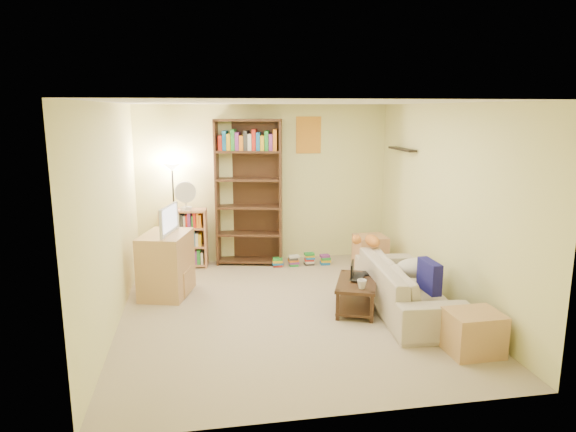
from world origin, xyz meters
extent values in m
plane|color=tan|center=(0.00, 0.00, 0.00)|extent=(4.50, 4.50, 0.00)
cube|color=#EFEDA1|center=(0.00, 2.25, 1.25)|extent=(4.00, 0.04, 2.50)
cube|color=#EFEDA1|center=(0.00, -2.25, 1.25)|extent=(4.00, 0.04, 2.50)
cube|color=#EFEDA1|center=(-2.00, 0.00, 1.25)|extent=(0.04, 4.50, 2.50)
cube|color=#EFEDA1|center=(2.00, 0.00, 1.25)|extent=(0.04, 4.50, 2.50)
cube|color=white|center=(0.00, 0.00, 2.50)|extent=(4.00, 4.50, 0.04)
cube|color=red|center=(0.72, 2.24, 2.02)|extent=(0.40, 0.02, 0.58)
cube|color=black|center=(1.92, 1.30, 1.85)|extent=(0.12, 0.80, 0.03)
imported|color=#BBAF9B|center=(1.44, -0.21, 0.30)|extent=(2.16, 1.07, 0.60)
cube|color=navy|center=(1.51, -0.66, 0.57)|extent=(0.13, 0.40, 0.36)
ellipsoid|color=beige|center=(1.59, -0.18, 0.51)|extent=(0.55, 0.39, 0.24)
ellipsoid|color=orange|center=(1.26, 0.59, 0.68)|extent=(0.39, 0.19, 0.15)
sphere|color=orange|center=(1.04, 0.60, 0.70)|extent=(0.13, 0.13, 0.13)
cube|color=#3A2316|center=(0.83, -0.12, 0.35)|extent=(0.73, 0.95, 0.04)
cube|color=#3A2316|center=(0.83, -0.12, 0.07)|extent=(0.70, 0.90, 0.03)
cube|color=#3A2316|center=(0.52, -0.39, 0.19)|extent=(0.04, 0.04, 0.37)
cube|color=#3A2316|center=(0.89, -0.53, 0.19)|extent=(0.04, 0.04, 0.37)
cube|color=#3A2316|center=(0.78, 0.30, 0.19)|extent=(0.04, 0.04, 0.37)
cube|color=#3A2316|center=(1.15, 0.16, 0.19)|extent=(0.04, 0.04, 0.37)
imported|color=black|center=(0.91, -0.06, 0.39)|extent=(0.56, 0.54, 0.03)
cube|color=white|center=(0.80, -0.01, 0.48)|extent=(0.11, 0.26, 0.19)
imported|color=silver|center=(0.80, -0.39, 0.42)|extent=(0.21, 0.21, 0.11)
cube|color=black|center=(1.02, 0.11, 0.38)|extent=(0.06, 0.15, 0.02)
cube|color=#D5B568|center=(-1.49, 0.83, 0.42)|extent=(0.74, 0.90, 0.83)
imported|color=black|center=(-1.49, 0.83, 1.02)|extent=(0.70, 0.42, 0.38)
cube|color=#45241A|center=(-0.26, 2.05, 1.14)|extent=(1.07, 0.55, 2.28)
cube|color=tan|center=(-1.29, 2.05, 0.46)|extent=(0.74, 0.36, 0.91)
cylinder|color=silver|center=(-1.24, 2.03, 0.93)|extent=(0.18, 0.18, 0.04)
cylinder|color=silver|center=(-1.24, 2.03, 1.03)|extent=(0.02, 0.02, 0.18)
cylinder|color=silver|center=(-1.24, 2.00, 1.19)|extent=(0.32, 0.06, 0.32)
cylinder|color=black|center=(-1.42, 2.05, 0.01)|extent=(0.24, 0.24, 0.03)
cylinder|color=black|center=(-1.42, 2.05, 0.77)|extent=(0.03, 0.03, 1.54)
cone|color=#FFF1C6|center=(-1.42, 2.05, 1.57)|extent=(0.28, 0.28, 0.12)
cube|color=tan|center=(1.54, 1.46, 0.26)|extent=(0.46, 0.46, 0.52)
cube|color=tan|center=(1.65, -1.42, 0.22)|extent=(0.53, 0.45, 0.44)
cube|color=red|center=(0.14, 1.79, 0.07)|extent=(0.16, 0.13, 0.14)
cube|color=#1966B2|center=(0.40, 1.79, 0.09)|extent=(0.16, 0.13, 0.17)
cube|color=gold|center=(0.66, 1.79, 0.10)|extent=(0.16, 0.13, 0.20)
cube|color=#268C33|center=(0.91, 1.79, 0.08)|extent=(0.16, 0.13, 0.16)
camera|label=1|loc=(-1.02, -5.85, 2.43)|focal=32.00mm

